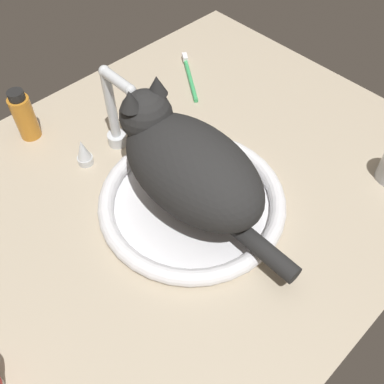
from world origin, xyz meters
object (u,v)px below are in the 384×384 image
Objects in this scene: amber_bottle at (24,116)px; faucet at (115,118)px; cat at (185,162)px; toothbrush at (190,76)px; sink_basin at (192,201)px.

faucet is at bearing -52.41° from amber_bottle.
cat reaches higher than toothbrush.
sink_basin is at bearing -132.81° from toothbrush.
amber_bottle is 0.75× the size of toothbrush.
cat is at bearing -134.62° from toothbrush.
faucet is 1.69× the size of amber_bottle.
cat is (0.02, 1.79, 9.28)cm from sink_basin.
amber_bottle is at bearing 166.63° from toothbrush.
cat is at bearing 89.32° from sink_basin.
cat is at bearing -89.94° from faucet.
faucet reaches higher than amber_bottle.
sink_basin is 9.45cm from cat.
faucet is 28.30cm from toothbrush.
toothbrush is (38.79, -9.22, -4.86)cm from amber_bottle.
sink_basin is at bearing -90.00° from faucet.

